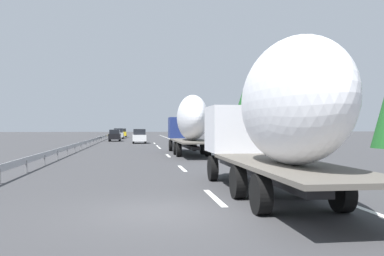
# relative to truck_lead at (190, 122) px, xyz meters

# --- Properties ---
(ground_plane) EXTENTS (260.00, 260.00, 0.00)m
(ground_plane) POSITION_rel_truck_lead_xyz_m (17.99, 3.60, -2.62)
(ground_plane) COLOR #38383A
(lane_stripe_0) EXTENTS (3.20, 0.20, 0.01)m
(lane_stripe_0) POSITION_rel_truck_lead_xyz_m (-20.01, 1.80, -2.61)
(lane_stripe_0) COLOR white
(lane_stripe_0) RESTS_ON ground_plane
(lane_stripe_1) EXTENTS (3.20, 0.20, 0.01)m
(lane_stripe_1) POSITION_rel_truck_lead_xyz_m (-10.68, 1.80, -2.61)
(lane_stripe_1) COLOR white
(lane_stripe_1) RESTS_ON ground_plane
(lane_stripe_2) EXTENTS (3.20, 0.20, 0.01)m
(lane_stripe_2) POSITION_rel_truck_lead_xyz_m (-0.81, 1.80, -2.61)
(lane_stripe_2) COLOR white
(lane_stripe_2) RESTS_ON ground_plane
(lane_stripe_3) EXTENTS (3.20, 0.20, 0.01)m
(lane_stripe_3) POSITION_rel_truck_lead_xyz_m (11.22, 1.80, -2.61)
(lane_stripe_3) COLOR white
(lane_stripe_3) RESTS_ON ground_plane
(lane_stripe_4) EXTENTS (3.20, 0.20, 0.01)m
(lane_stripe_4) POSITION_rel_truck_lead_xyz_m (15.54, 1.80, -2.61)
(lane_stripe_4) COLOR white
(lane_stripe_4) RESTS_ON ground_plane
(lane_stripe_5) EXTENTS (3.20, 0.20, 0.01)m
(lane_stripe_5) POSITION_rel_truck_lead_xyz_m (23.66, 1.80, -2.61)
(lane_stripe_5) COLOR white
(lane_stripe_5) RESTS_ON ground_plane
(edge_line_right) EXTENTS (110.00, 0.20, 0.01)m
(edge_line_right) POSITION_rel_truck_lead_xyz_m (22.99, -1.90, -2.61)
(edge_line_right) COLOR white
(edge_line_right) RESTS_ON ground_plane
(truck_lead) EXTENTS (13.70, 2.55, 4.67)m
(truck_lead) POSITION_rel_truck_lead_xyz_m (0.00, 0.00, 0.00)
(truck_lead) COLOR navy
(truck_lead) RESTS_ON ground_plane
(truck_trailing) EXTENTS (12.24, 2.55, 4.71)m
(truck_trailing) POSITION_rel_truck_lead_xyz_m (-20.66, -0.00, 0.00)
(truck_trailing) COLOR silver
(truck_trailing) RESTS_ON ground_plane
(car_yellow_coupe) EXTENTS (4.13, 1.81, 1.85)m
(car_yellow_coupe) POSITION_rel_truck_lead_xyz_m (56.40, 7.13, -1.69)
(car_yellow_coupe) COLOR gold
(car_yellow_coupe) RESTS_ON ground_plane
(car_black_suv) EXTENTS (4.29, 1.73, 1.79)m
(car_black_suv) POSITION_rel_truck_lead_xyz_m (32.24, 7.49, -1.71)
(car_black_suv) COLOR black
(car_black_suv) RESTS_ON ground_plane
(car_white_van) EXTENTS (4.02, 1.82, 1.92)m
(car_white_van) POSITION_rel_truck_lead_xyz_m (23.67, 3.81, -1.66)
(car_white_van) COLOR white
(car_white_van) RESTS_ON ground_plane
(car_silver_hatch) EXTENTS (4.04, 1.75, 1.93)m
(car_silver_hatch) POSITION_rel_truck_lead_xyz_m (45.12, 7.42, -1.66)
(car_silver_hatch) COLOR #ADB2B7
(car_silver_hatch) RESTS_ON ground_plane
(road_sign) EXTENTS (0.10, 0.90, 3.37)m
(road_sign) POSITION_rel_truck_lead_xyz_m (25.72, -3.10, -0.30)
(road_sign) COLOR gray
(road_sign) RESTS_ON ground_plane
(tree_0) EXTENTS (3.38, 3.38, 6.45)m
(tree_0) POSITION_rel_truck_lead_xyz_m (7.77, -6.54, 1.23)
(tree_0) COLOR #472D19
(tree_0) RESTS_ON ground_plane
(tree_1) EXTENTS (2.63, 2.63, 5.55)m
(tree_1) POSITION_rel_truck_lead_xyz_m (0.47, -8.79, 0.98)
(tree_1) COLOR #472D19
(tree_1) RESTS_ON ground_plane
(tree_3) EXTENTS (3.91, 3.91, 5.39)m
(tree_3) POSITION_rel_truck_lead_xyz_m (24.82, -9.07, 0.97)
(tree_3) COLOR #472D19
(tree_3) RESTS_ON ground_plane
(guardrail_median) EXTENTS (94.00, 0.10, 0.76)m
(guardrail_median) POSITION_rel_truck_lead_xyz_m (20.99, 9.60, -2.04)
(guardrail_median) COLOR #9EA0A5
(guardrail_median) RESTS_ON ground_plane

